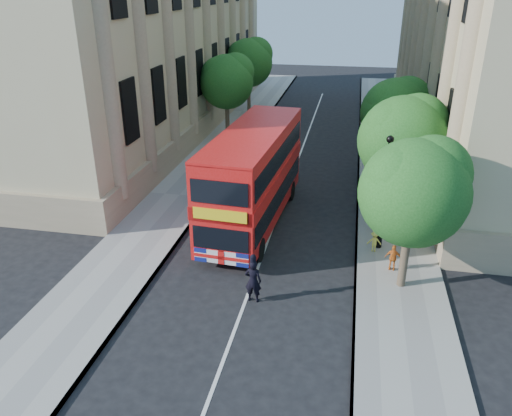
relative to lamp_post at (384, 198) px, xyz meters
The scene contains 16 objects.
ground 8.20m from the lamp_post, 129.81° to the right, with size 120.00×120.00×0.00m, color black.
pavement_right 4.75m from the lamp_post, 79.38° to the left, with size 3.50×80.00×0.12m, color gray.
pavement_left 11.73m from the lamp_post, 159.59° to the left, with size 3.50×80.00×0.12m, color gray.
building_left 26.82m from the lamp_post, 136.25° to the left, with size 12.00×38.00×18.00m, color tan.
tree_right_near 3.54m from the lamp_post, 74.15° to the right, with size 4.00×4.00×6.08m.
tree_right_mid 3.70m from the lamp_post, 74.48° to the left, with size 4.20×4.20×6.37m.
tree_right_far 9.25m from the lamp_post, 84.67° to the left, with size 4.00×4.00×6.15m.
tree_left_far 19.52m from the lamp_post, 124.35° to the left, with size 4.00×4.00×6.30m.
tree_left_back 26.51m from the lamp_post, 114.51° to the left, with size 4.20×4.20×6.65m.
lamp_post is the anchor object (origin of this frame).
double_decker_bus 6.23m from the lamp_post, 165.37° to the left, with size 3.32×10.21×4.65m.
box_van 10.96m from the lamp_post, 134.18° to the left, with size 1.89×4.56×2.60m.
police_constable 7.07m from the lamp_post, 133.36° to the right, with size 0.63×0.41×1.72m, color black.
woman_pedestrian 1.94m from the lamp_post, 56.79° to the left, with size 0.90×0.70×1.85m, color beige.
child_a 2.70m from the lamp_post, 75.22° to the right, with size 0.67×0.28×1.14m, color orange.
child_b 1.97m from the lamp_post, 115.25° to the right, with size 0.62×0.36×0.96m, color #F0E952.
Camera 1 is at (3.43, -14.40, 10.98)m, focal length 35.00 mm.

